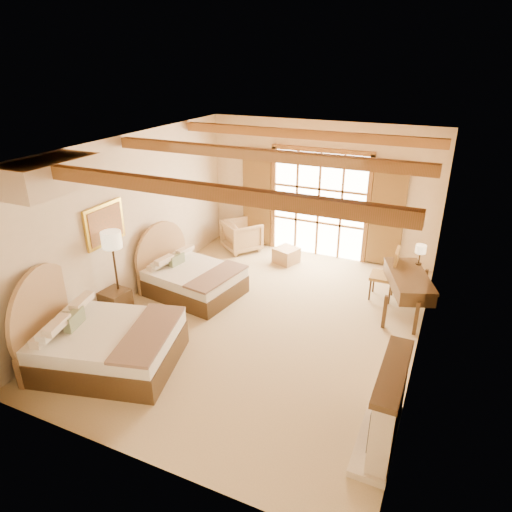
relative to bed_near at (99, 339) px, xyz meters
The scene contains 19 objects.
floor 2.85m from the bed_near, 49.48° to the left, with size 7.00×7.00×0.00m, color #CEB886.
wall_back 6.05m from the bed_near, 72.03° to the left, with size 5.50×5.50×0.00m, color beige.
wall_left 2.61m from the bed_near, 113.26° to the left, with size 7.00×7.00×0.00m, color beige.
wall_right 5.19m from the bed_near, 25.06° to the left, with size 7.00×7.00×0.00m, color beige.
ceiling 3.95m from the bed_near, 49.48° to the left, with size 7.00×7.00×0.00m, color #AB6B32.
ceiling_beams 3.87m from the bed_near, 49.48° to the left, with size 5.39×4.60×0.18m, color brown, non-canonical shape.
french_doors 5.93m from the bed_near, 71.85° to the left, with size 3.95×0.08×2.60m.
fireplace 4.43m from the bed_near, ahead, with size 0.46×1.40×1.16m.
painting 2.11m from the bed_near, 122.12° to the left, with size 0.06×0.95×0.75m.
canopy_valance 2.59m from the bed_near, 166.09° to the left, with size 0.70×1.40×0.45m, color beige.
bed_near is the anchor object (origin of this frame).
bed_far 2.58m from the bed_near, 89.59° to the left, with size 2.03×1.65×1.21m.
nightstand 1.36m from the bed_near, 119.68° to the left, with size 0.46×0.46×0.55m, color #463419.
floor_lamp 1.76m from the bed_near, 117.58° to the left, with size 0.35×0.35×1.68m.
armchair 5.05m from the bed_near, 89.44° to the left, with size 0.82×0.84×0.76m, color tan.
ottoman 4.99m from the bed_near, 74.43° to the left, with size 0.49×0.49×0.36m, color #9E7E53.
desk 5.53m from the bed_near, 40.26° to the left, with size 1.14×1.65×0.82m.
desk_chair 5.45m from the bed_near, 46.80° to the left, with size 0.49×0.49×1.09m.
desk_lamp 6.00m from the bed_near, 43.45° to the left, with size 0.20×0.20×0.40m.
Camera 1 is at (2.93, -6.63, 4.53)m, focal length 32.00 mm.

